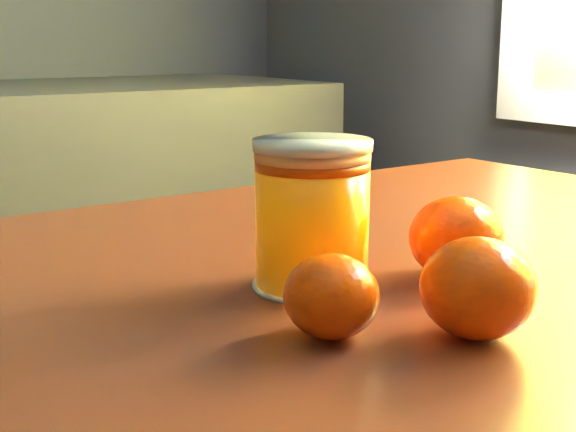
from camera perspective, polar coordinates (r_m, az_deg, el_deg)
table at (r=0.65m, az=5.10°, el=-13.42°), size 1.12×0.80×0.82m
juice_glass at (r=0.58m, az=1.73°, el=0.02°), size 0.09×0.09×0.11m
orange_front at (r=0.50m, az=3.11°, el=-5.71°), size 0.08×0.08×0.05m
orange_back at (r=0.63m, az=11.87°, el=-1.53°), size 0.09×0.09×0.06m
orange_extra at (r=0.51m, az=13.34°, el=-5.00°), size 0.08×0.08×0.06m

